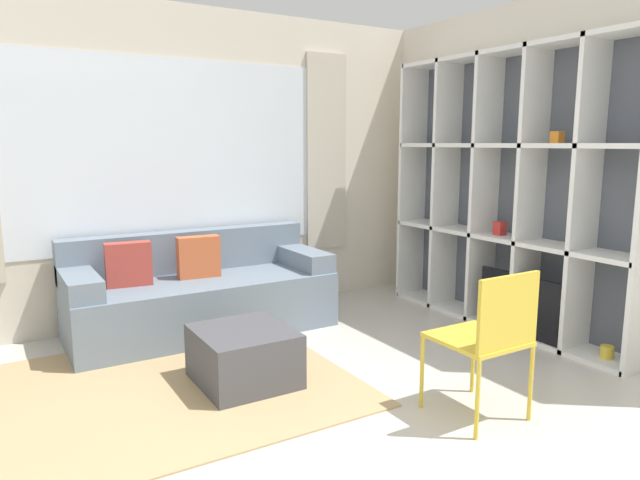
% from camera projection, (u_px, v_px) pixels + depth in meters
% --- Properties ---
extents(wall_back, '(6.18, 0.11, 2.70)m').
position_uv_depth(wall_back, '(171.00, 165.00, 4.91)').
color(wall_back, beige).
rests_on(wall_back, ground_plane).
extents(wall_right, '(0.07, 4.23, 2.70)m').
position_uv_depth(wall_right, '(515.00, 166.00, 4.87)').
color(wall_right, beige).
rests_on(wall_right, ground_plane).
extents(area_rug, '(2.76, 1.94, 0.01)m').
position_uv_depth(area_rug, '(126.00, 396.00, 3.51)').
color(area_rug, tan).
rests_on(area_rug, ground_plane).
extents(shelving_unit, '(0.34, 2.43, 2.29)m').
position_uv_depth(shelving_unit, '(511.00, 196.00, 4.73)').
color(shelving_unit, '#515660').
rests_on(shelving_unit, ground_plane).
extents(couch_main, '(2.11, 0.84, 0.81)m').
position_uv_depth(couch_main, '(200.00, 295.00, 4.71)').
color(couch_main, slate).
rests_on(couch_main, ground_plane).
extents(ottoman, '(0.58, 0.63, 0.36)m').
position_uv_depth(ottoman, '(244.00, 357.00, 3.69)').
color(ottoman, '#47474C').
rests_on(ottoman, ground_plane).
extents(folding_chair, '(0.44, 0.46, 0.86)m').
position_uv_depth(folding_chair, '(489.00, 332.00, 3.14)').
color(folding_chair, gold).
rests_on(folding_chair, ground_plane).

